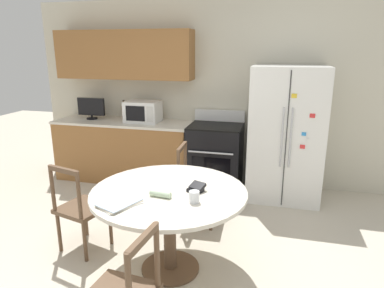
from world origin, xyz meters
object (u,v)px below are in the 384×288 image
microwave (143,112)px  countertop_tv (91,108)px  oven_range (215,157)px  wallet (196,188)px  dining_chair_left (81,209)px  refrigerator (286,134)px  counter_bottle (124,112)px  dining_chair_far (196,186)px  candle_glass (194,198)px

microwave → countertop_tv: countertop_tv is taller
oven_range → wallet: oven_range is taller
microwave → dining_chair_left: (0.11, -1.90, -0.62)m
refrigerator → counter_bottle: refrigerator is taller
microwave → oven_range: bearing=-2.8°
dining_chair_far → dining_chair_left: bearing=-51.1°
dining_chair_far → candle_glass: 1.19m
oven_range → microwave: bearing=177.2°
dining_chair_left → dining_chair_far: 1.26m
countertop_tv → candle_glass: bearing=-45.5°
counter_bottle → dining_chair_far: (1.39, -1.16, -0.58)m
dining_chair_far → wallet: 0.99m
dining_chair_far → wallet: dining_chair_far is taller
counter_bottle → microwave: bearing=-15.2°
oven_range → candle_glass: (0.22, -2.12, 0.34)m
refrigerator → dining_chair_far: size_ratio=1.91×
dining_chair_left → dining_chair_far: bearing=56.1°
wallet → dining_chair_far: bearing=103.8°
dining_chair_far → countertop_tv: bearing=-122.1°
dining_chair_left → microwave: bearing=108.0°
countertop_tv → dining_chair_far: countertop_tv is taller
refrigerator → oven_range: (-0.93, 0.05, -0.39)m
counter_bottle → dining_chair_left: counter_bottle is taller
dining_chair_far → counter_bottle: bearing=-132.3°
candle_glass → oven_range: bearing=96.0°
counter_bottle → dining_chair_far: 1.90m
candle_glass → dining_chair_left: bearing=167.1°
oven_range → dining_chair_left: 2.08m
dining_chair_left → dining_chair_far: size_ratio=1.00×
candle_glass → microwave: bearing=121.0°
refrigerator → microwave: (-2.01, 0.10, 0.19)m
dining_chair_far → candle_glass: dining_chair_far is taller
oven_range → microwave: (-1.08, 0.05, 0.58)m
refrigerator → oven_range: bearing=177.2°
refrigerator → dining_chair_left: refrigerator is taller
oven_range → dining_chair_far: size_ratio=1.20×
counter_bottle → candle_glass: 2.80m
counter_bottle → oven_range: bearing=-5.8°
oven_range → candle_glass: 2.16m
microwave → candle_glass: (1.30, -2.17, -0.24)m
oven_range → microwave: microwave is taller
countertop_tv → dining_chair_left: bearing=-63.7°
refrigerator → countertop_tv: 2.84m
microwave → dining_chair_far: 1.62m
refrigerator → counter_bottle: bearing=175.4°
counter_bottle → candle_glass: counter_bottle is taller
dining_chair_far → candle_glass: size_ratio=9.77×
refrigerator → candle_glass: refrigerator is taller
dining_chair_left → candle_glass: 1.28m
candle_glass → refrigerator: bearing=71.3°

